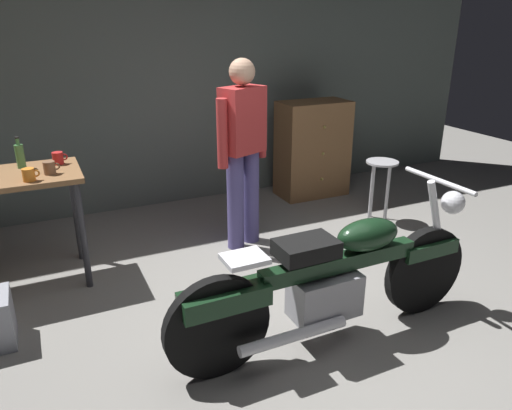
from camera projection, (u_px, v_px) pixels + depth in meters
The scene contains 10 objects.
ground_plane at pixel (293, 329), 3.29m from camera, with size 12.00×12.00×0.00m, color gray.
back_wall at pixel (168, 61), 5.10m from camera, with size 8.00×0.12×3.10m, color #56605B.
motorcycle at pixel (335, 278), 3.04m from camera, with size 2.19×0.60×1.00m.
person_standing at pixel (243, 147), 4.21m from camera, with size 0.53×0.35×1.67m.
shop_stool at pixel (381, 175), 4.88m from camera, with size 0.32×0.32×0.64m.
wooden_dresser at pixel (313, 149), 5.63m from camera, with size 0.80×0.47×1.10m.
mug_brown_stoneware at pixel (50, 168), 3.54m from camera, with size 0.12×0.08×0.10m.
mug_red_diner at pixel (58, 158), 3.79m from camera, with size 0.12×0.08×0.10m.
mug_orange_travel at pixel (29, 175), 3.39m from camera, with size 0.12×0.08×0.09m.
bottle at pixel (20, 156), 3.67m from camera, with size 0.06×0.06×0.24m.
Camera 1 is at (-1.39, -2.40, 1.97)m, focal length 34.03 mm.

